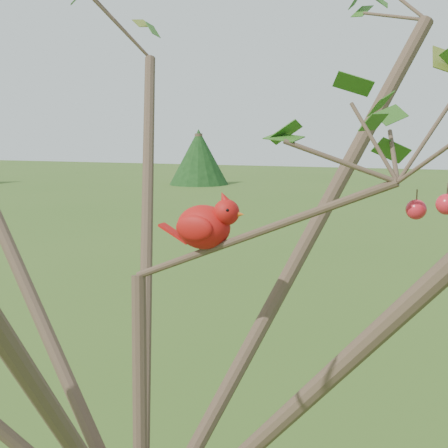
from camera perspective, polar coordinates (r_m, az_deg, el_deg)
name	(u,v)px	position (r m, az deg, el deg)	size (l,w,h in m)	color
crabapple_tree	(137,214)	(1.21, -8.88, 1.02)	(2.35, 2.05, 2.95)	#453325
cardinal	(206,225)	(1.26, -1.81, -0.09)	(0.21, 0.10, 0.15)	red
distant_trees	(441,156)	(25.49, 21.20, 6.48)	(42.00, 12.94, 3.35)	#453325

